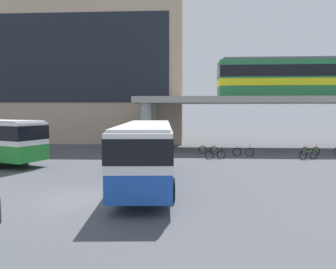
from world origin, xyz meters
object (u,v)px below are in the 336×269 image
Objects in this scene: bicycle_brown at (310,151)px; bicycle_black at (215,155)px; bicycle_green at (309,155)px; station_building at (72,72)px; bus_main at (147,147)px; train at (311,77)px; bicycle_silver at (208,150)px; bicycle_blue at (243,152)px.

bicycle_black is (-8.50, -2.74, 0.00)m from bicycle_brown.
bicycle_green and bicycle_brown have the same top height.
station_building is 2.57× the size of bus_main.
bicycle_silver is (-10.34, -4.20, -6.82)m from train.
bicycle_green is (-2.57, -7.04, -6.82)m from train.
station_building is 1.58× the size of train.
station_building is 25.76m from bicycle_blue.
station_building reaches higher than bicycle_black.
bicycle_blue is 3.18m from bicycle_silver.
station_building reaches higher than bicycle_green.
bus_main is (-14.39, -16.40, -5.19)m from train.
train reaches higher than bus_main.
bus_main is 10.28m from bicycle_black.
train is 1.63× the size of bus_main.
bicycle_silver is at bearing 177.91° from bicycle_brown.
bicycle_black is (4.42, 9.14, -1.63)m from bus_main.
bicycle_brown is (5.98, 1.03, 0.00)m from bicycle_blue.
bicycle_black is at bearing -145.70° from bicycle_blue.
bicycle_green is 7.41m from bicycle_black.
bicycle_silver is at bearing 96.81° from bicycle_black.
train is 10.23× the size of bicycle_blue.
train is at bearing -17.53° from station_building.
bus_main is 15.17m from bicycle_green.
bus_main is 6.31× the size of bicycle_brown.
bus_main is at bearing -131.27° from train.
station_building is 22.84m from bicycle_silver.
bicycle_green is 0.99× the size of bicycle_black.
bicycle_silver and bicycle_green have the same top height.
station_building reaches higher than bus_main.
station_building is 16.94× the size of bicycle_black.
station_building is 17.08× the size of bicycle_green.
bicycle_brown is 1.04× the size of bicycle_black.
bicycle_silver is 1.03× the size of bicycle_black.
bicycle_blue is at bearing 57.42° from bus_main.
bicycle_blue is 5.11m from bicycle_green.
bicycle_brown is at bearing 9.75° from bicycle_blue.
bicycle_blue is (6.93, 10.85, -1.63)m from bus_main.
station_building is at bearing 117.15° from bus_main.
bus_main is at bearing -137.39° from bicycle_brown.
train reaches higher than bicycle_green.
bicycle_blue is at bearing 163.04° from bicycle_green.
bicycle_blue and bicycle_silver have the same top height.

